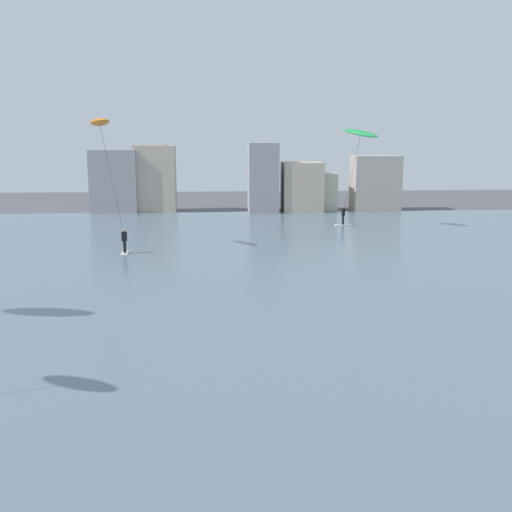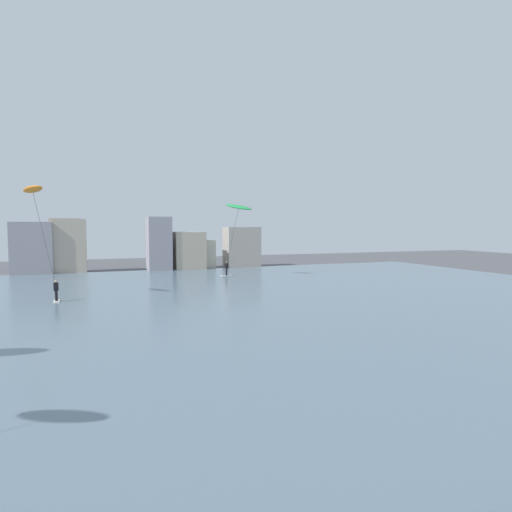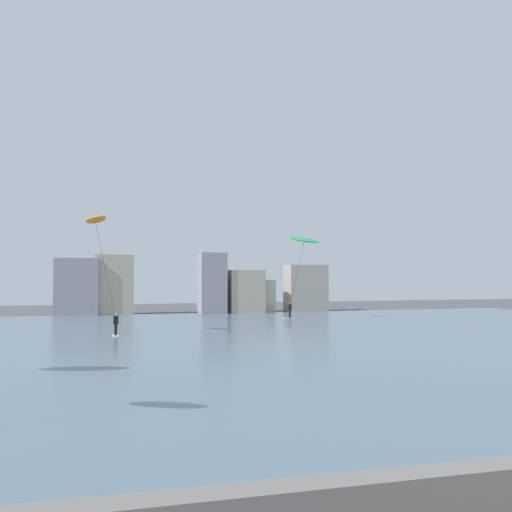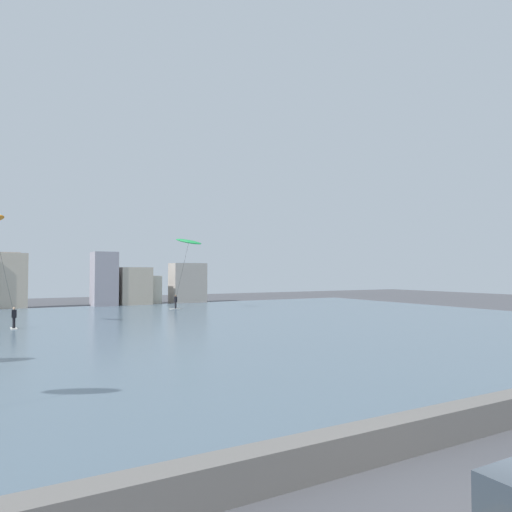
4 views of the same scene
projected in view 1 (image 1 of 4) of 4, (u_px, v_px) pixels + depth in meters
name	position (u px, v px, depth m)	size (l,w,h in m)	color
water_bay	(222.00, 268.00, 36.53)	(84.00, 52.00, 0.10)	slate
far_shore_buildings	(241.00, 182.00, 62.48)	(31.24, 4.60, 7.00)	gray
kitesurfer_orange	(103.00, 137.00, 40.45)	(2.86, 3.81, 8.91)	silver
kitesurfer_green	(359.00, 141.00, 50.16)	(3.10, 3.65, 8.37)	silver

